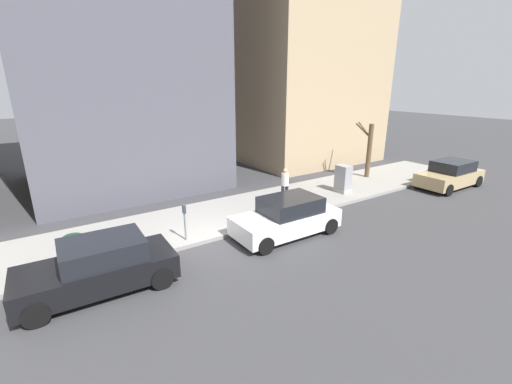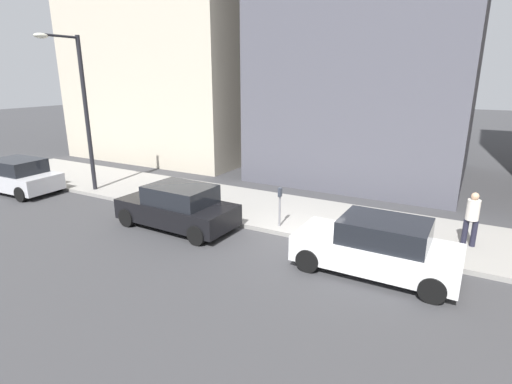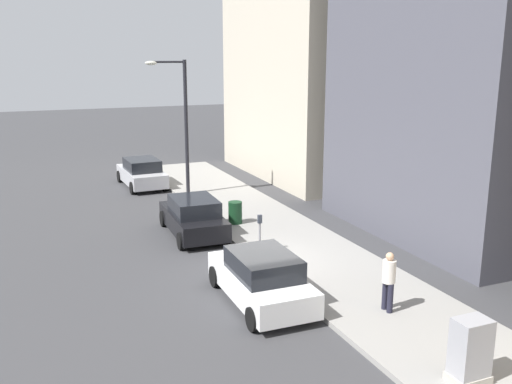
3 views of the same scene
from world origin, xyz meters
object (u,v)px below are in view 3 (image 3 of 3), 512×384
(trash_bin, at_px, (235,212))
(pedestrian_near_meter, at_px, (389,278))
(parking_meter, at_px, (260,229))
(parked_car_black, at_px, (193,217))
(parked_car_white, at_px, (261,278))
(parked_car_silver, at_px, (142,173))
(streetlamp, at_px, (181,116))
(utility_box, at_px, (470,352))

(trash_bin, bearing_deg, pedestrian_near_meter, -84.68)
(parking_meter, bearing_deg, parked_car_black, 114.57)
(parked_car_black, bearing_deg, trash_bin, 14.46)
(pedestrian_near_meter, bearing_deg, parked_car_white, 53.58)
(parked_car_silver, bearing_deg, pedestrian_near_meter, -83.05)
(streetlamp, bearing_deg, parked_car_black, -101.92)
(parking_meter, bearing_deg, utility_box, -84.73)
(parked_car_white, height_order, streetlamp, streetlamp)
(parked_car_black, bearing_deg, streetlamp, 80.08)
(parked_car_white, xyz_separation_m, trash_bin, (1.93, 7.17, -0.14))
(parked_car_black, xyz_separation_m, utility_box, (2.30, -12.39, 0.11))
(parking_meter, distance_m, utility_box, 9.25)
(parking_meter, height_order, utility_box, utility_box)
(trash_bin, relative_size, pedestrian_near_meter, 0.54)
(streetlamp, bearing_deg, parking_meter, -88.97)
(parked_car_white, bearing_deg, utility_box, -66.83)
(utility_box, distance_m, trash_bin, 12.81)
(trash_bin, bearing_deg, parked_car_white, -105.09)
(parked_car_white, height_order, parking_meter, parked_car_white)
(parking_meter, distance_m, pedestrian_near_meter, 5.82)
(pedestrian_near_meter, bearing_deg, parking_meter, 13.48)
(parked_car_black, distance_m, pedestrian_near_meter, 9.28)
(trash_bin, bearing_deg, parked_car_silver, 102.89)
(parked_car_white, distance_m, streetlamp, 13.32)
(utility_box, bearing_deg, streetlamp, 93.15)
(parking_meter, bearing_deg, parked_car_white, -112.54)
(streetlamp, distance_m, pedestrian_near_meter, 15.30)
(trash_bin, bearing_deg, streetlamp, 96.22)
(parked_car_white, distance_m, parked_car_black, 6.75)
(parked_car_silver, height_order, trash_bin, parked_car_silver)
(parking_meter, bearing_deg, parked_car_silver, 97.16)
(streetlamp, height_order, pedestrian_near_meter, streetlamp)
(utility_box, relative_size, trash_bin, 1.59)
(parked_car_black, relative_size, parked_car_silver, 1.00)
(parked_car_black, xyz_separation_m, parking_meter, (1.45, -3.18, 0.24))
(trash_bin, xyz_separation_m, pedestrian_near_meter, (0.86, -9.27, 0.49))
(utility_box, bearing_deg, parked_car_silver, 96.36)
(parked_car_black, bearing_deg, pedestrian_near_meter, -70.65)
(parked_car_black, xyz_separation_m, parked_car_silver, (-0.10, 9.16, 0.00))
(parked_car_silver, bearing_deg, parked_car_black, -91.47)
(parking_meter, relative_size, trash_bin, 1.50)
(parked_car_black, height_order, trash_bin, parked_car_black)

